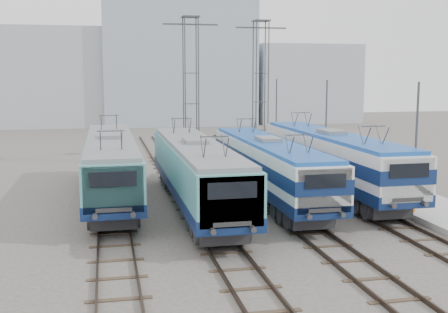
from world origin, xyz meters
TOP-DOWN VIEW (x-y plane):
  - ground at (0.00, 0.00)m, footprint 160.00×160.00m
  - platform at (10.20, 8.00)m, footprint 4.00×70.00m
  - locomotive_far_left at (-6.75, 9.14)m, footprint 2.88×18.22m
  - locomotive_center_left at (-2.25, 5.77)m, footprint 2.87×18.12m
  - locomotive_center_right at (2.25, 7.06)m, footprint 2.76×17.44m
  - locomotive_far_right at (6.75, 8.43)m, footprint 2.92×18.44m
  - catenary_tower_west at (0.00, 22.00)m, footprint 4.50×1.20m
  - catenary_tower_east at (6.50, 24.00)m, footprint 4.50×1.20m
  - mast_front at (8.60, 2.00)m, footprint 0.12×0.12m
  - mast_mid at (8.60, 14.00)m, footprint 0.12×0.12m
  - mast_rear at (8.60, 26.00)m, footprint 0.12×0.12m
  - safety_cone at (8.60, 1.93)m, footprint 0.30×0.30m
  - building_west at (-14.00, 62.00)m, footprint 18.00×12.00m
  - building_center at (4.00, 62.00)m, footprint 22.00×14.00m
  - building_east at (24.00, 62.00)m, footprint 16.00×12.00m

SIDE VIEW (x-z plane):
  - ground at x=0.00m, z-range 0.00..0.00m
  - platform at x=10.20m, z-range 0.00..0.30m
  - safety_cone at x=8.60m, z-range 0.30..0.89m
  - locomotive_center_right at x=2.25m, z-range 0.59..3.87m
  - locomotive_center_left at x=-2.25m, z-range 0.55..3.96m
  - locomotive_far_left at x=-6.75m, z-range 0.55..3.98m
  - locomotive_far_right at x=6.75m, z-range 0.62..4.08m
  - mast_front at x=8.60m, z-range 0.00..7.00m
  - mast_mid at x=8.60m, z-range 0.00..7.00m
  - mast_rear at x=8.60m, z-range 0.00..7.00m
  - building_east at x=24.00m, z-range 0.00..12.00m
  - catenary_tower_west at x=0.00m, z-range 0.64..12.64m
  - catenary_tower_east at x=6.50m, z-range 0.64..12.64m
  - building_west at x=-14.00m, z-range 0.00..14.00m
  - building_center at x=4.00m, z-range 0.00..18.00m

